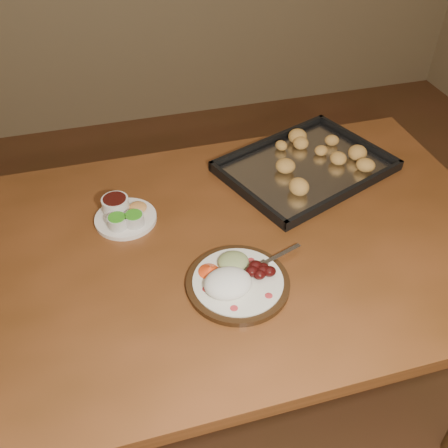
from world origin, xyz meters
name	(u,v)px	position (x,y,z in m)	size (l,w,h in m)	color
ground	(247,388)	(0.00, 0.00, 0.00)	(4.00, 4.00, 0.00)	brown
dining_table	(217,270)	(-0.11, -0.01, 0.65)	(1.50, 0.90, 0.75)	brown
dinner_plate	(236,280)	(-0.10, -0.15, 0.77)	(0.30, 0.24, 0.06)	black
condiment_saucer	(123,214)	(-0.32, 0.15, 0.77)	(0.16, 0.16, 0.05)	white
baking_tray	(306,166)	(0.23, 0.23, 0.76)	(0.56, 0.49, 0.05)	black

